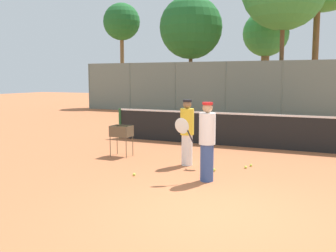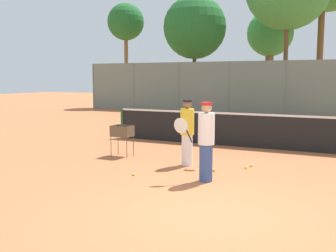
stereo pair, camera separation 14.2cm
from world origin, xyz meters
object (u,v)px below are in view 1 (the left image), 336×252
(tennis_net, at_px, (282,131))
(player_white_outfit, at_px, (188,131))
(player_red_cap, at_px, (207,140))
(ball_cart, at_px, (122,134))

(tennis_net, bearing_deg, player_white_outfit, -119.93)
(player_red_cap, bearing_deg, player_white_outfit, -74.84)
(tennis_net, xyz_separation_m, ball_cart, (-3.88, -2.83, 0.07))
(tennis_net, height_order, player_white_outfit, player_white_outfit)
(tennis_net, xyz_separation_m, player_red_cap, (-0.88, -4.37, 0.31))
(player_white_outfit, bearing_deg, ball_cart, 160.64)
(tennis_net, bearing_deg, player_red_cap, -101.35)
(tennis_net, bearing_deg, ball_cart, -143.89)
(player_red_cap, height_order, ball_cart, player_red_cap)
(tennis_net, height_order, player_red_cap, player_red_cap)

